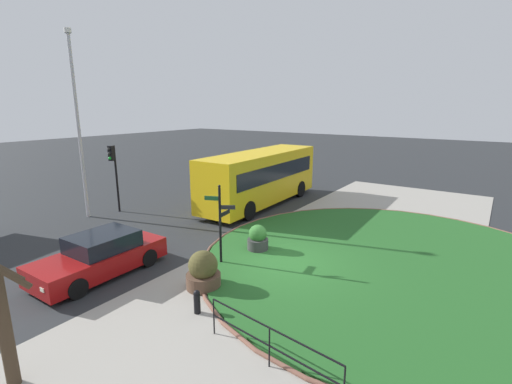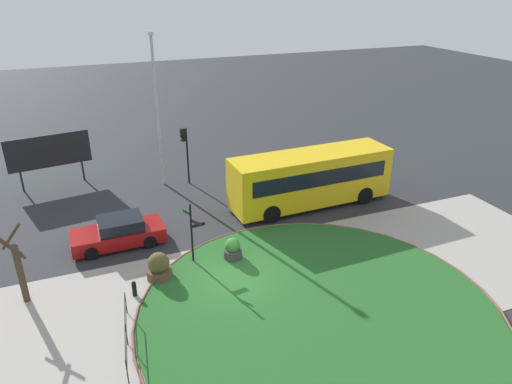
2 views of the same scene
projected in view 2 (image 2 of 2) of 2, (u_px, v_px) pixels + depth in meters
The scene contains 15 objects.
ground at pixel (235, 278), 20.32m from camera, with size 120.00×120.00×0.00m, color #282B2D.
sidewalk_paving at pixel (248, 298), 19.02m from camera, with size 32.00×8.93×0.02m, color #9E998E.
grass_island at pixel (319, 310), 18.26m from camera, with size 13.94×13.94×0.10m, color #235B23.
grass_kerb_ring at pixel (319, 310), 18.26m from camera, with size 14.25×14.25×0.11m, color brown.
signpost_directional at pixel (192, 230), 20.77m from camera, with size 0.88×0.98×2.97m.
bollard_foreground at pixel (134, 288), 19.03m from camera, with size 0.19×0.19×0.71m.
railing_grass_edge at pixel (126, 330), 16.33m from camera, with size 0.47×3.60×1.00m.
bus_yellow at pixel (311, 178), 26.28m from camera, with size 9.28×2.70×3.07m.
car_near_lane at pixel (119, 232), 22.62m from camera, with size 4.38×1.96×1.42m.
traffic_light_near at pixel (185, 144), 28.58m from camera, with size 0.48×0.31×3.61m.
lamppost_tall at pixel (157, 108), 27.65m from camera, with size 0.32×0.32×9.17m.
billboard_left at pixel (49, 152), 28.49m from camera, with size 4.81×0.85×3.28m.
planter_near_signpost at pixel (233, 250), 21.47m from camera, with size 0.83×0.83×1.10m.
planter_kerbside at pixel (159, 267), 20.07m from camera, with size 1.09×1.09×1.24m.
street_tree_bare at pixel (18, 267), 18.18m from camera, with size 0.99×1.08×3.32m.
Camera 2 is at (-5.45, -16.08, 11.81)m, focal length 32.96 mm.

